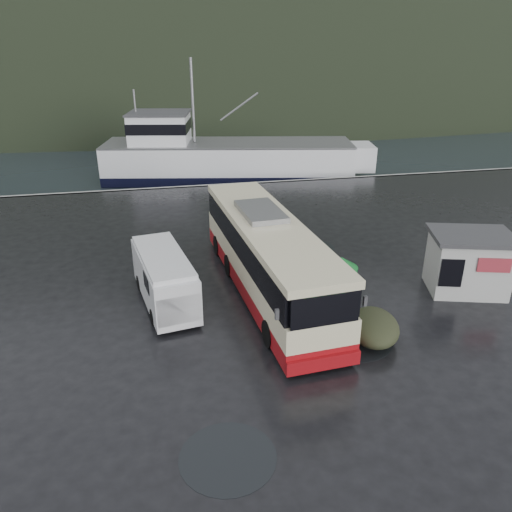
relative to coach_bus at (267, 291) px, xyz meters
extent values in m
plane|color=black|center=(-0.12, -1.22, 0.00)|extent=(160.00, 160.00, 0.00)
cube|color=black|center=(-0.12, 108.78, 0.00)|extent=(300.00, 180.00, 0.02)
cube|color=#999993|center=(-0.12, 18.78, 0.00)|extent=(160.00, 0.60, 1.50)
ellipsoid|color=black|center=(9.88, 248.78, 0.00)|extent=(780.00, 540.00, 570.00)
cylinder|color=black|center=(2.36, -4.55, 0.01)|extent=(3.35, 3.35, 0.01)
cylinder|color=black|center=(-3.36, -9.64, 0.01)|extent=(2.81, 2.81, 0.01)
cylinder|color=black|center=(3.23, 4.68, 0.01)|extent=(3.41, 3.41, 0.01)
camera|label=1|loc=(-4.75, -20.23, 10.93)|focal=35.00mm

